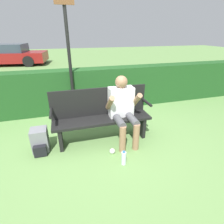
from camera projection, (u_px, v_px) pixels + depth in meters
The scene contains 9 objects.
ground_plane at pixel (103, 139), 3.30m from camera, with size 40.00×40.00×0.00m, color #668E4C.
hedge_back at pixel (88, 89), 4.44m from camera, with size 12.00×0.45×1.04m.
park_bench at pixel (101, 115), 3.16m from camera, with size 1.75×0.41×0.96m.
person_seated at pixel (123, 107), 3.06m from camera, with size 0.57×0.64×1.18m.
backpack at pixel (40, 141), 2.92m from camera, with size 0.26×0.34×0.41m.
water_bottle at pixel (124, 158), 2.65m from camera, with size 0.07×0.07×0.24m.
signpost at pixel (69, 51), 3.68m from camera, with size 0.38×0.09×2.63m.
parked_car at pixel (8, 55), 10.44m from camera, with size 4.48×2.40×1.20m.
litter_crumple at pixel (112, 151), 2.91m from camera, with size 0.09×0.09×0.09m.
Camera 1 is at (-0.60, -2.72, 1.86)m, focal length 28.00 mm.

